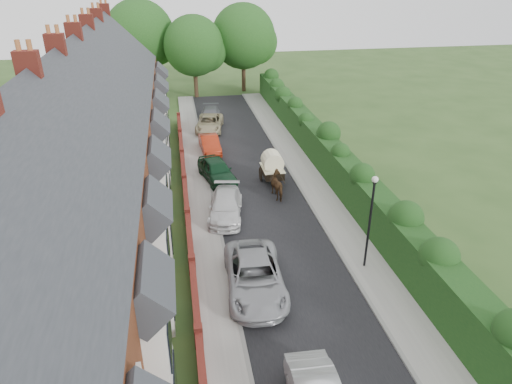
% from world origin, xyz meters
% --- Properties ---
extents(ground, '(140.00, 140.00, 0.00)m').
position_xyz_m(ground, '(0.00, 0.00, 0.00)').
color(ground, '#2D4C1E').
rests_on(ground, ground).
extents(road, '(6.00, 58.00, 0.02)m').
position_xyz_m(road, '(-0.50, 11.00, 0.01)').
color(road, black).
rests_on(road, ground).
extents(pavement_hedge_side, '(2.20, 58.00, 0.12)m').
position_xyz_m(pavement_hedge_side, '(3.60, 11.00, 0.06)').
color(pavement_hedge_side, gray).
rests_on(pavement_hedge_side, ground).
extents(pavement_house_side, '(1.70, 58.00, 0.12)m').
position_xyz_m(pavement_house_side, '(-4.35, 11.00, 0.06)').
color(pavement_house_side, gray).
rests_on(pavement_house_side, ground).
extents(kerb_hedge_side, '(0.18, 58.00, 0.13)m').
position_xyz_m(kerb_hedge_side, '(2.55, 11.00, 0.07)').
color(kerb_hedge_side, gray).
rests_on(kerb_hedge_side, ground).
extents(kerb_house_side, '(0.18, 58.00, 0.13)m').
position_xyz_m(kerb_house_side, '(-3.55, 11.00, 0.07)').
color(kerb_house_side, gray).
rests_on(kerb_house_side, ground).
extents(hedge, '(2.10, 58.00, 2.85)m').
position_xyz_m(hedge, '(5.40, 11.00, 1.60)').
color(hedge, '#103413').
rests_on(hedge, ground).
extents(terrace_row, '(9.05, 40.50, 11.50)m').
position_xyz_m(terrace_row, '(-10.87, 9.98, 4.47)').
color(terrace_row, brown).
rests_on(terrace_row, ground).
extents(garden_wall_row, '(0.35, 40.35, 1.10)m').
position_xyz_m(garden_wall_row, '(-5.35, 10.00, 0.46)').
color(garden_wall_row, maroon).
rests_on(garden_wall_row, ground).
extents(lamppost, '(0.32, 0.32, 5.16)m').
position_xyz_m(lamppost, '(3.40, 4.00, 3.30)').
color(lamppost, black).
rests_on(lamppost, ground).
extents(tree_far_left, '(7.14, 6.80, 9.29)m').
position_xyz_m(tree_far_left, '(-2.65, 40.08, 5.71)').
color(tree_far_left, '#332316').
rests_on(tree_far_left, ground).
extents(tree_far_right, '(7.98, 7.60, 10.31)m').
position_xyz_m(tree_far_right, '(3.39, 42.08, 6.31)').
color(tree_far_right, '#332316').
rests_on(tree_far_right, ground).
extents(tree_far_back, '(8.40, 8.00, 10.82)m').
position_xyz_m(tree_far_back, '(-8.59, 43.08, 6.62)').
color(tree_far_back, '#332316').
rests_on(tree_far_back, ground).
extents(car_silver_b, '(3.01, 5.94, 1.61)m').
position_xyz_m(car_silver_b, '(-2.48, 3.18, 0.81)').
color(car_silver_b, '#9C9EA3').
rests_on(car_silver_b, ground).
extents(car_white, '(2.76, 5.12, 1.41)m').
position_xyz_m(car_white, '(-3.00, 10.60, 0.70)').
color(car_white, silver).
rests_on(car_white, ground).
extents(car_green, '(2.87, 4.96, 1.59)m').
position_xyz_m(car_green, '(-3.00, 16.01, 0.79)').
color(car_green, '#10351C').
rests_on(car_green, ground).
extents(car_red, '(1.71, 4.23, 1.37)m').
position_xyz_m(car_red, '(-3.00, 21.80, 0.68)').
color(car_red, '#A12811').
rests_on(car_red, ground).
extents(car_beige, '(3.22, 5.39, 1.40)m').
position_xyz_m(car_beige, '(-2.53, 27.40, 0.70)').
color(car_beige, tan).
rests_on(car_beige, ground).
extents(car_grey, '(2.45, 4.94, 1.38)m').
position_xyz_m(car_grey, '(-2.21, 29.95, 0.69)').
color(car_grey, slate).
rests_on(car_grey, ground).
extents(horse, '(1.21, 2.12, 1.69)m').
position_xyz_m(horse, '(0.83, 12.65, 0.85)').
color(horse, '#412A17').
rests_on(horse, ground).
extents(horse_cart, '(1.52, 3.35, 2.42)m').
position_xyz_m(horse_cart, '(0.83, 14.82, 1.38)').
color(horse_cart, black).
rests_on(horse_cart, ground).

